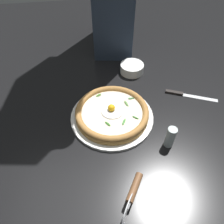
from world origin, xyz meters
The scene contains 7 objects.
ground_plane centered at (0.00, 0.00, -0.01)m, with size 2.40×2.40×0.03m, color black.
pizza_plate centered at (0.02, 0.03, 0.01)m, with size 0.32×0.32×0.01m, color white.
pizza centered at (0.02, 0.03, 0.03)m, with size 0.28×0.28×0.05m.
side_bowl centered at (-0.12, -0.24, 0.02)m, with size 0.11×0.11×0.04m, color white.
pizza_cutter centered at (0.01, 0.36, 0.04)m, with size 0.09×0.14×0.09m.
table_knife centered at (-0.31, -0.05, 0.00)m, with size 0.21×0.10×0.01m.
pepper_shaker centered at (-0.16, 0.19, 0.04)m, with size 0.03×0.03×0.09m, color silver.
Camera 1 is at (0.10, 0.58, 0.64)m, focal length 34.45 mm.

